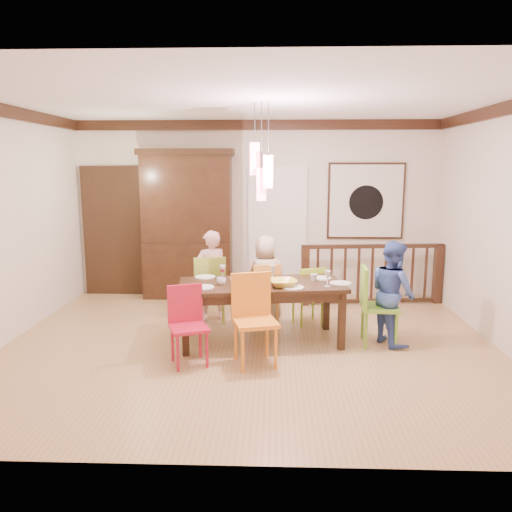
{
  "coord_description": "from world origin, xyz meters",
  "views": [
    {
      "loc": [
        0.28,
        -5.82,
        2.16
      ],
      "look_at": [
        0.07,
        0.34,
        1.05
      ],
      "focal_mm": 35.0,
      "sensor_mm": 36.0,
      "label": 1
    }
  ],
  "objects_px": {
    "chair_far_left": "(210,284)",
    "person_far_mid": "(265,278)",
    "china_hutch": "(187,224)",
    "chair_end_right": "(380,300)",
    "person_far_left": "(211,276)",
    "person_end_right": "(393,293)",
    "dining_table": "(261,290)",
    "balustrade": "(372,273)"
  },
  "relations": [
    {
      "from": "chair_far_left",
      "to": "person_far_mid",
      "type": "distance_m",
      "value": 0.79
    },
    {
      "from": "china_hutch",
      "to": "person_far_mid",
      "type": "relative_size",
      "value": 2.0
    },
    {
      "from": "chair_end_right",
      "to": "person_far_mid",
      "type": "xyz_separation_m",
      "value": [
        -1.41,
        0.95,
        0.05
      ]
    },
    {
      "from": "chair_far_left",
      "to": "person_far_left",
      "type": "relative_size",
      "value": 0.74
    },
    {
      "from": "person_end_right",
      "to": "chair_end_right",
      "type": "bearing_deg",
      "value": 86.77
    },
    {
      "from": "dining_table",
      "to": "chair_end_right",
      "type": "distance_m",
      "value": 1.45
    },
    {
      "from": "dining_table",
      "to": "china_hutch",
      "type": "bearing_deg",
      "value": 112.53
    },
    {
      "from": "chair_end_right",
      "to": "person_end_right",
      "type": "xyz_separation_m",
      "value": [
        0.16,
        0.05,
        0.09
      ]
    },
    {
      "from": "chair_end_right",
      "to": "person_far_mid",
      "type": "bearing_deg",
      "value": 59.37
    },
    {
      "from": "chair_far_left",
      "to": "china_hutch",
      "type": "height_order",
      "value": "china_hutch"
    },
    {
      "from": "dining_table",
      "to": "chair_far_left",
      "type": "height_order",
      "value": "chair_far_left"
    },
    {
      "from": "balustrade",
      "to": "person_far_left",
      "type": "bearing_deg",
      "value": -163.97
    },
    {
      "from": "china_hutch",
      "to": "balustrade",
      "type": "xyz_separation_m",
      "value": [
        2.98,
        -0.35,
        -0.72
      ]
    },
    {
      "from": "china_hutch",
      "to": "person_far_mid",
      "type": "height_order",
      "value": "china_hutch"
    },
    {
      "from": "chair_far_left",
      "to": "balustrade",
      "type": "distance_m",
      "value": 2.65
    },
    {
      "from": "balustrade",
      "to": "dining_table",
      "type": "bearing_deg",
      "value": -138.99
    },
    {
      "from": "person_far_mid",
      "to": "china_hutch",
      "type": "bearing_deg",
      "value": -47.2
    },
    {
      "from": "person_far_left",
      "to": "person_far_mid",
      "type": "height_order",
      "value": "person_far_left"
    },
    {
      "from": "balustrade",
      "to": "person_end_right",
      "type": "relative_size",
      "value": 1.77
    },
    {
      "from": "chair_far_left",
      "to": "china_hutch",
      "type": "xyz_separation_m",
      "value": [
        -0.53,
        1.35,
        0.68
      ]
    },
    {
      "from": "dining_table",
      "to": "chair_far_left",
      "type": "distance_m",
      "value": 1.1
    },
    {
      "from": "chair_far_left",
      "to": "person_end_right",
      "type": "relative_size",
      "value": 0.74
    },
    {
      "from": "china_hutch",
      "to": "balustrade",
      "type": "distance_m",
      "value": 3.09
    },
    {
      "from": "china_hutch",
      "to": "person_far_left",
      "type": "bearing_deg",
      "value": -67.32
    },
    {
      "from": "dining_table",
      "to": "chair_far_left",
      "type": "bearing_deg",
      "value": 124.79
    },
    {
      "from": "dining_table",
      "to": "person_far_left",
      "type": "distance_m",
      "value": 1.11
    },
    {
      "from": "chair_far_left",
      "to": "person_far_mid",
      "type": "height_order",
      "value": "person_far_mid"
    },
    {
      "from": "chair_end_right",
      "to": "china_hutch",
      "type": "xyz_separation_m",
      "value": [
        -2.72,
        2.19,
        0.67
      ]
    },
    {
      "from": "china_hutch",
      "to": "person_end_right",
      "type": "relative_size",
      "value": 1.9
    },
    {
      "from": "china_hutch",
      "to": "person_far_left",
      "type": "xyz_separation_m",
      "value": [
        0.55,
        -1.3,
        -0.58
      ]
    },
    {
      "from": "chair_end_right",
      "to": "person_end_right",
      "type": "distance_m",
      "value": 0.19
    },
    {
      "from": "china_hutch",
      "to": "balustrade",
      "type": "bearing_deg",
      "value": -6.62
    },
    {
      "from": "balustrade",
      "to": "china_hutch",
      "type": "bearing_deg",
      "value": 167.91
    },
    {
      "from": "balustrade",
      "to": "chair_end_right",
      "type": "bearing_deg",
      "value": -103.53
    },
    {
      "from": "chair_far_left",
      "to": "chair_end_right",
      "type": "distance_m",
      "value": 2.35
    },
    {
      "from": "dining_table",
      "to": "person_far_mid",
      "type": "xyz_separation_m",
      "value": [
        0.04,
        0.91,
        -0.05
      ]
    },
    {
      "from": "china_hutch",
      "to": "person_far_mid",
      "type": "xyz_separation_m",
      "value": [
        1.31,
        -1.24,
        -0.61
      ]
    },
    {
      "from": "dining_table",
      "to": "person_far_mid",
      "type": "relative_size",
      "value": 1.73
    },
    {
      "from": "china_hutch",
      "to": "chair_end_right",
      "type": "bearing_deg",
      "value": -38.87
    },
    {
      "from": "chair_far_left",
      "to": "chair_end_right",
      "type": "height_order",
      "value": "chair_end_right"
    },
    {
      "from": "person_far_mid",
      "to": "person_end_right",
      "type": "distance_m",
      "value": 1.81
    },
    {
      "from": "china_hutch",
      "to": "balustrade",
      "type": "height_order",
      "value": "china_hutch"
    }
  ]
}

